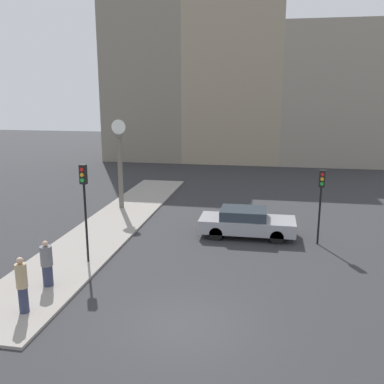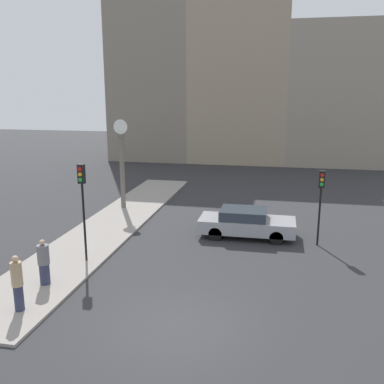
{
  "view_description": "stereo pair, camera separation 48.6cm",
  "coord_description": "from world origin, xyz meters",
  "px_view_note": "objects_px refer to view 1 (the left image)",
  "views": [
    {
      "loc": [
        2.26,
        -11.23,
        6.8
      ],
      "look_at": [
        -1.35,
        8.79,
        2.01
      ],
      "focal_mm": 40.0,
      "sensor_mm": 36.0,
      "label": 1
    },
    {
      "loc": [
        2.74,
        -11.14,
        6.8
      ],
      "look_at": [
        -1.35,
        8.79,
        2.01
      ],
      "focal_mm": 40.0,
      "sensor_mm": 36.0,
      "label": 2
    }
  ],
  "objects_px": {
    "sedan_car": "(246,222)",
    "traffic_light_far": "(321,191)",
    "pedestrian_tan_coat": "(22,285)",
    "street_clock": "(120,163)",
    "pedestrian_grey_jacket": "(47,264)",
    "traffic_light_near": "(84,193)"
  },
  "relations": [
    {
      "from": "sedan_car",
      "to": "traffic_light_far",
      "type": "relative_size",
      "value": 1.32
    },
    {
      "from": "sedan_car",
      "to": "traffic_light_far",
      "type": "bearing_deg",
      "value": -9.25
    },
    {
      "from": "traffic_light_far",
      "to": "pedestrian_tan_coat",
      "type": "xyz_separation_m",
      "value": [
        -9.65,
        -8.23,
        -1.46
      ]
    },
    {
      "from": "street_clock",
      "to": "sedan_car",
      "type": "bearing_deg",
      "value": -25.32
    },
    {
      "from": "pedestrian_tan_coat",
      "to": "pedestrian_grey_jacket",
      "type": "height_order",
      "value": "pedestrian_tan_coat"
    },
    {
      "from": "sedan_car",
      "to": "pedestrian_tan_coat",
      "type": "xyz_separation_m",
      "value": [
        -6.37,
        -8.77,
        0.32
      ]
    },
    {
      "from": "traffic_light_far",
      "to": "pedestrian_grey_jacket",
      "type": "relative_size",
      "value": 2.07
    },
    {
      "from": "traffic_light_far",
      "to": "traffic_light_near",
      "type": "bearing_deg",
      "value": -156.72
    },
    {
      "from": "sedan_car",
      "to": "pedestrian_tan_coat",
      "type": "bearing_deg",
      "value": -126.01
    },
    {
      "from": "traffic_light_far",
      "to": "pedestrian_tan_coat",
      "type": "distance_m",
      "value": 12.77
    },
    {
      "from": "pedestrian_tan_coat",
      "to": "traffic_light_near",
      "type": "bearing_deg",
      "value": 86.24
    },
    {
      "from": "sedan_car",
      "to": "traffic_light_far",
      "type": "height_order",
      "value": "traffic_light_far"
    },
    {
      "from": "street_clock",
      "to": "pedestrian_grey_jacket",
      "type": "xyz_separation_m",
      "value": [
        0.95,
        -10.45,
        -1.84
      ]
    },
    {
      "from": "traffic_light_near",
      "to": "pedestrian_tan_coat",
      "type": "bearing_deg",
      "value": -93.76
    },
    {
      "from": "sedan_car",
      "to": "pedestrian_grey_jacket",
      "type": "relative_size",
      "value": 2.73
    },
    {
      "from": "sedan_car",
      "to": "street_clock",
      "type": "xyz_separation_m",
      "value": [
        -7.54,
        3.57,
        2.06
      ]
    },
    {
      "from": "street_clock",
      "to": "pedestrian_tan_coat",
      "type": "distance_m",
      "value": 12.51
    },
    {
      "from": "traffic_light_far",
      "to": "street_clock",
      "type": "distance_m",
      "value": 11.57
    },
    {
      "from": "traffic_light_far",
      "to": "pedestrian_tan_coat",
      "type": "relative_size",
      "value": 1.89
    },
    {
      "from": "traffic_light_near",
      "to": "traffic_light_far",
      "type": "distance_m",
      "value": 10.22
    },
    {
      "from": "traffic_light_near",
      "to": "pedestrian_tan_coat",
      "type": "distance_m",
      "value": 4.62
    },
    {
      "from": "sedan_car",
      "to": "traffic_light_near",
      "type": "relative_size",
      "value": 1.14
    }
  ]
}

